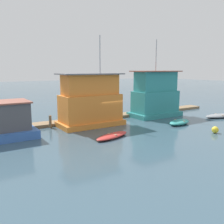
{
  "coord_description": "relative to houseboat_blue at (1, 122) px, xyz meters",
  "views": [
    {
      "loc": [
        -13.26,
        -21.73,
        5.64
      ],
      "look_at": [
        0.0,
        -1.0,
        1.4
      ],
      "focal_mm": 40.0,
      "sensor_mm": 36.0,
      "label": 1
    }
  ],
  "objects": [
    {
      "name": "dinghy_teal",
      "position": [
        16.33,
        -4.38,
        -1.12
      ],
      "size": [
        3.29,
        2.09,
        0.49
      ],
      "color": "teal",
      "rests_on": "ground_plane"
    },
    {
      "name": "dinghy_grey",
      "position": [
        23.03,
        -4.34,
        -1.15
      ],
      "size": [
        3.91,
        2.16,
        0.43
      ],
      "color": "gray",
      "rests_on": "ground_plane"
    },
    {
      "name": "buoy_yellow",
      "position": [
        16.29,
        -8.57,
        -1.06
      ],
      "size": [
        0.61,
        0.61,
        0.61
      ],
      "primitive_type": "sphere",
      "color": "yellow",
      "rests_on": "ground_plane"
    },
    {
      "name": "dinghy_red",
      "position": [
        7.72,
        -4.94,
        -1.19
      ],
      "size": [
        3.79,
        2.15,
        0.35
      ],
      "color": "red",
      "rests_on": "ground_plane"
    },
    {
      "name": "houseboat_blue",
      "position": [
        0.0,
        0.0,
        0.0
      ],
      "size": [
        5.31,
        3.98,
        3.04
      ],
      "color": "#3866B7",
      "rests_on": "ground_plane"
    },
    {
      "name": "houseboat_orange",
      "position": [
        8.41,
        0.16,
        1.03
      ],
      "size": [
        6.49,
        3.29,
        8.94
      ],
      "color": "orange",
      "rests_on": "ground_plane"
    },
    {
      "name": "houseboat_teal",
      "position": [
        17.37,
        0.5,
        1.1
      ],
      "size": [
        6.15,
        3.33,
        9.02
      ],
      "color": "teal",
      "rests_on": "ground_plane"
    },
    {
      "name": "dock_walkway",
      "position": [
        10.16,
        2.46,
        -1.22
      ],
      "size": [
        33.8,
        1.72,
        0.3
      ],
      "primitive_type": "cube",
      "color": "#846B4C",
      "rests_on": "ground_plane"
    },
    {
      "name": "ground_plane",
      "position": [
        10.16,
        -0.09,
        -1.37
      ],
      "size": [
        200.0,
        200.0,
        0.0
      ],
      "primitive_type": "plane",
      "color": "#385160"
    },
    {
      "name": "mooring_post_far_left",
      "position": [
        4.6,
        1.35,
        -0.76
      ],
      "size": [
        0.26,
        0.26,
        1.22
      ],
      "primitive_type": "cylinder",
      "color": "#846B4C",
      "rests_on": "ground_plane"
    },
    {
      "name": "mooring_post_near_right",
      "position": [
        18.13,
        1.35,
        -0.55
      ],
      "size": [
        0.24,
        0.24,
        1.63
      ],
      "primitive_type": "cylinder",
      "color": "#846B4C",
      "rests_on": "ground_plane"
    }
  ]
}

